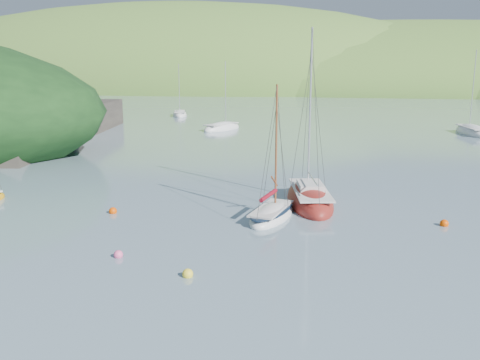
% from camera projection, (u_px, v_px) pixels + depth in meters
% --- Properties ---
extents(ground, '(700.00, 700.00, 0.00)m').
position_uv_depth(ground, '(192.00, 273.00, 22.77)').
color(ground, slate).
rests_on(ground, ground).
extents(shoreline_hills, '(690.00, 135.00, 56.00)m').
position_uv_depth(shoreline_hills, '(313.00, 87.00, 189.11)').
color(shoreline_hills, '#3D6E29').
rests_on(shoreline_hills, ground).
extents(daysailer_white, '(2.77, 5.53, 8.13)m').
position_uv_depth(daysailer_white, '(272.00, 214.00, 30.83)').
color(daysailer_white, silver).
rests_on(daysailer_white, ground).
extents(sloop_red, '(4.50, 8.40, 11.82)m').
position_uv_depth(sloop_red, '(310.00, 200.00, 33.91)').
color(sloop_red, maroon).
rests_on(sloop_red, ground).
extents(distant_sloop_a, '(4.93, 7.13, 9.64)m').
position_uv_depth(distant_sloop_a, '(222.00, 128.00, 70.40)').
color(distant_sloop_a, silver).
rests_on(distant_sloop_a, ground).
extents(distant_sloop_b, '(4.23, 8.19, 11.13)m').
position_uv_depth(distant_sloop_b, '(472.00, 133.00, 66.12)').
color(distant_sloop_b, silver).
rests_on(distant_sloop_b, ground).
extents(distant_sloop_c, '(4.23, 6.83, 9.19)m').
position_uv_depth(distant_sloop_c, '(180.00, 115.00, 88.28)').
color(distant_sloop_c, silver).
rests_on(distant_sloop_c, ground).
extents(mooring_buoys, '(19.35, 10.31, 0.51)m').
position_uv_depth(mooring_buoys, '(236.00, 230.00, 28.19)').
color(mooring_buoys, yellow).
rests_on(mooring_buoys, ground).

